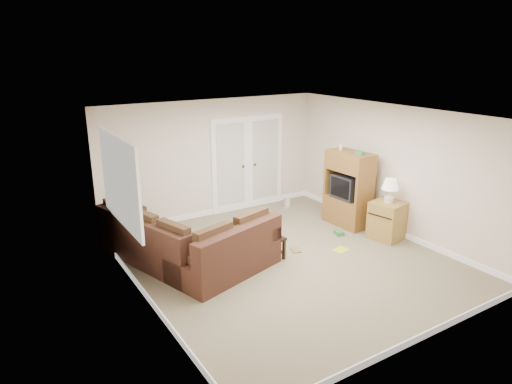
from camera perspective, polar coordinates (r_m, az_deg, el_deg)
floor at (r=7.98m, az=3.90°, el=-8.47°), size 5.50×5.50×0.00m
ceiling at (r=7.25m, az=4.31°, el=9.60°), size 5.00×5.50×0.02m
wall_left at (r=6.45m, az=-14.25°, el=-3.39°), size 0.02×5.50×2.50m
wall_right at (r=9.17m, az=16.88°, el=2.59°), size 0.02×5.50×2.50m
wall_back at (r=9.80m, az=-5.39°, el=4.21°), size 5.00×0.02×2.50m
wall_front at (r=5.68m, az=20.69°, el=-6.93°), size 5.00×0.02×2.50m
baseboards at (r=7.96m, az=3.91°, el=-8.14°), size 5.00×5.50×0.10m
french_doors at (r=10.21m, az=-1.00°, el=3.59°), size 1.80×0.05×2.13m
window_left at (r=7.28m, az=-16.62°, el=1.31°), size 0.05×1.92×1.42m
sectional_sofa at (r=7.73m, az=-8.71°, el=-6.81°), size 2.55×2.91×0.86m
coffee_table at (r=8.12m, az=0.21°, el=-6.25°), size 0.59×1.03×0.67m
tv_armoire at (r=9.45m, az=11.49°, el=0.42°), size 0.56×0.98×1.64m
side_cabinet at (r=9.03m, az=16.09°, el=-3.05°), size 0.66×0.66×1.18m
space_heater at (r=10.47m, az=3.86°, el=-1.24°), size 0.11×0.09×0.27m
floor_magazine at (r=8.47m, az=10.53°, el=-7.12°), size 0.32×0.27×0.01m
floor_greenbox at (r=9.12m, az=10.31°, el=-5.03°), size 0.20×0.23×0.08m
floor_book at (r=8.32m, az=4.43°, el=-7.30°), size 0.24×0.27×0.02m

